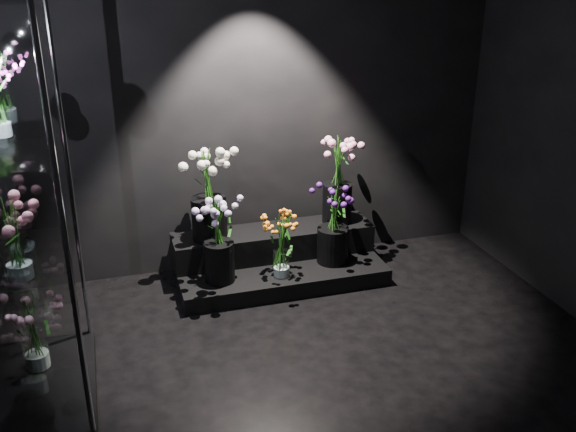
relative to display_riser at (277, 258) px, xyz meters
name	(u,v)px	position (x,y,z in m)	size (l,w,h in m)	color
floor	(337,403)	(-0.10, -1.67, -0.15)	(4.00, 4.00, 0.00)	black
wall_back	(252,99)	(-0.10, 0.33, 1.25)	(4.00, 4.00, 0.00)	black
display_riser	(277,258)	(0.00, 0.00, 0.00)	(1.65, 0.73, 0.37)	black
display_case	(11,222)	(-1.77, -1.13, 0.99)	(0.62, 1.04, 2.29)	black
bouquet_orange_bells	(281,244)	(-0.04, -0.28, 0.26)	(0.26, 0.26, 0.53)	white
bouquet_lilac	(218,234)	(-0.51, -0.22, 0.37)	(0.45, 0.45, 0.67)	black
bouquet_purple	(333,222)	(0.42, -0.16, 0.33)	(0.33, 0.33, 0.65)	black
bouquet_cream_roses	(208,190)	(-0.53, 0.07, 0.62)	(0.41, 0.41, 0.73)	black
bouquet_pink_roses	(338,175)	(0.55, 0.11, 0.63)	(0.37, 0.37, 0.74)	black
bouquet_case_pink	(14,238)	(-1.74, -1.29, 0.97)	(0.34, 0.34, 0.43)	white
bouquet_case_base_pink	(32,330)	(-1.79, -0.94, 0.22)	(0.38, 0.38, 0.50)	white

